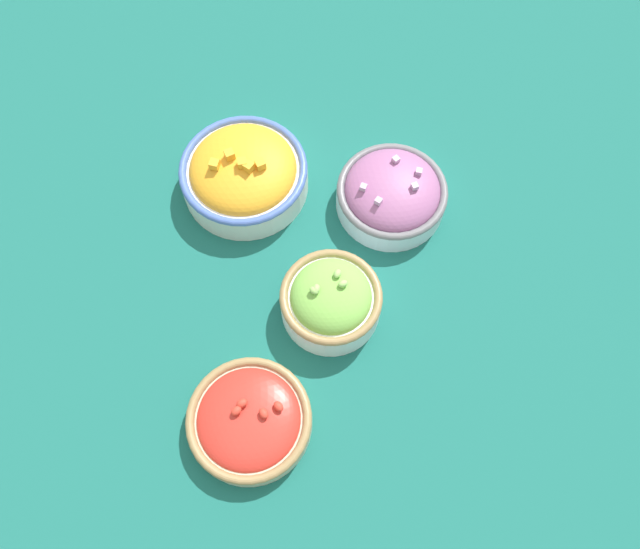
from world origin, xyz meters
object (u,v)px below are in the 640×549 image
(bowl_squash, at_px, (244,173))
(bowl_red_onion, at_px, (392,193))
(bowl_lettuce, at_px, (331,300))
(bowl_cherry_tomatoes, at_px, (249,420))

(bowl_squash, distance_m, bowl_red_onion, 0.22)
(bowl_squash, height_order, bowl_red_onion, bowl_squash)
(bowl_lettuce, height_order, bowl_cherry_tomatoes, bowl_lettuce)
(bowl_lettuce, relative_size, bowl_squash, 0.73)
(bowl_red_onion, distance_m, bowl_cherry_tomatoes, 0.39)
(bowl_red_onion, bearing_deg, bowl_lettuce, 146.94)
(bowl_red_onion, xyz_separation_m, bowl_cherry_tomatoes, (-0.32, 0.23, -0.01))
(bowl_lettuce, bearing_deg, bowl_red_onion, -33.06)
(bowl_squash, relative_size, bowl_cherry_tomatoes, 1.18)
(bowl_red_onion, bearing_deg, bowl_cherry_tomatoes, 144.26)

